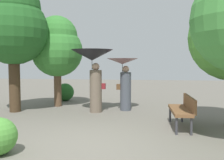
{
  "coord_description": "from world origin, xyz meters",
  "views": [
    {
      "loc": [
        1.21,
        -4.96,
        1.7
      ],
      "look_at": [
        0.0,
        3.94,
        1.08
      ],
      "focal_mm": 40.24,
      "sensor_mm": 36.0,
      "label": 1
    }
  ],
  "objects_px": {
    "person_left": "(93,64)",
    "tree_mid_left": "(57,47)",
    "person_right": "(124,75)",
    "park_bench": "(183,108)",
    "tree_near_left": "(13,23)"
  },
  "relations": [
    {
      "from": "person_left",
      "to": "tree_mid_left",
      "type": "bearing_deg",
      "value": 51.81
    },
    {
      "from": "person_left",
      "to": "person_right",
      "type": "distance_m",
      "value": 1.18
    },
    {
      "from": "person_right",
      "to": "park_bench",
      "type": "distance_m",
      "value": 2.92
    },
    {
      "from": "person_left",
      "to": "tree_mid_left",
      "type": "relative_size",
      "value": 0.61
    },
    {
      "from": "park_bench",
      "to": "tree_mid_left",
      "type": "distance_m",
      "value": 5.45
    },
    {
      "from": "park_bench",
      "to": "tree_near_left",
      "type": "xyz_separation_m",
      "value": [
        -5.46,
        1.45,
        2.52
      ]
    },
    {
      "from": "park_bench",
      "to": "person_left",
      "type": "bearing_deg",
      "value": -123.57
    },
    {
      "from": "person_right",
      "to": "park_bench",
      "type": "xyz_separation_m",
      "value": [
        1.74,
        -2.22,
        -0.76
      ]
    },
    {
      "from": "person_right",
      "to": "tree_near_left",
      "type": "height_order",
      "value": "tree_near_left"
    },
    {
      "from": "park_bench",
      "to": "tree_near_left",
      "type": "distance_m",
      "value": 6.19
    },
    {
      "from": "person_right",
      "to": "park_bench",
      "type": "relative_size",
      "value": 1.23
    },
    {
      "from": "person_left",
      "to": "park_bench",
      "type": "bearing_deg",
      "value": -129.89
    },
    {
      "from": "park_bench",
      "to": "tree_mid_left",
      "type": "relative_size",
      "value": 0.43
    },
    {
      "from": "person_right",
      "to": "park_bench",
      "type": "bearing_deg",
      "value": -149.25
    },
    {
      "from": "person_left",
      "to": "tree_near_left",
      "type": "distance_m",
      "value": 3.05
    }
  ]
}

